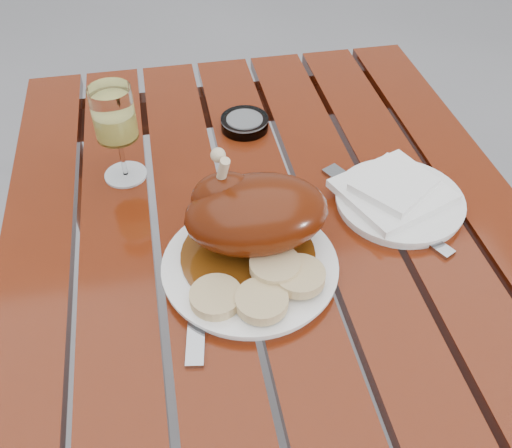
{
  "coord_description": "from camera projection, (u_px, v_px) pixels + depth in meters",
  "views": [
    {
      "loc": [
        -0.14,
        -0.52,
        1.35
      ],
      "look_at": [
        -0.03,
        0.06,
        0.78
      ],
      "focal_mm": 40.0,
      "sensor_mm": 36.0,
      "label": 1
    }
  ],
  "objects": [
    {
      "name": "dinner_plate",
      "position": [
        250.0,
        267.0,
        0.79
      ],
      "size": [
        0.26,
        0.26,
        0.02
      ],
      "primitive_type": "cylinder",
      "rotation": [
        0.0,
        0.0,
        -0.09
      ],
      "color": "white",
      "rests_on": "table"
    },
    {
      "name": "napkin",
      "position": [
        392.0,
        191.0,
        0.88
      ],
      "size": [
        0.19,
        0.19,
        0.01
      ],
      "primitive_type": "cube",
      "rotation": [
        0.0,
        0.0,
        0.37
      ],
      "color": "white",
      "rests_on": "side_plate"
    },
    {
      "name": "ashtray",
      "position": [
        245.0,
        123.0,
        1.04
      ],
      "size": [
        0.11,
        0.11,
        0.02
      ],
      "primitive_type": "cylinder",
      "rotation": [
        0.0,
        0.0,
        -0.41
      ],
      "color": "#B2B7BC",
      "rests_on": "table"
    },
    {
      "name": "bread_dumplings",
      "position": [
        263.0,
        285.0,
        0.74
      ],
      "size": [
        0.18,
        0.12,
        0.03
      ],
      "color": "#D7C183",
      "rests_on": "dinner_plate"
    },
    {
      "name": "wine_glass",
      "position": [
        118.0,
        135.0,
        0.89
      ],
      "size": [
        0.08,
        0.08,
        0.16
      ],
      "primitive_type": "cylinder",
      "rotation": [
        0.0,
        0.0,
        -0.13
      ],
      "color": "#F1EC6D",
      "rests_on": "table"
    },
    {
      "name": "roast_duck",
      "position": [
        252.0,
        213.0,
        0.78
      ],
      "size": [
        0.21,
        0.19,
        0.14
      ],
      "color": "#572A09",
      "rests_on": "dinner_plate"
    },
    {
      "name": "fork",
      "position": [
        198.0,
        306.0,
        0.74
      ],
      "size": [
        0.05,
        0.18,
        0.01
      ],
      "primitive_type": "cube",
      "rotation": [
        0.0,
        0.0,
        -0.16
      ],
      "color": "gray",
      "rests_on": "table"
    },
    {
      "name": "knife",
      "position": [
        394.0,
        215.0,
        0.87
      ],
      "size": [
        0.12,
        0.2,
        0.01
      ],
      "primitive_type": "cube",
      "rotation": [
        0.0,
        0.0,
        0.47
      ],
      "color": "gray",
      "rests_on": "table"
    },
    {
      "name": "side_plate",
      "position": [
        399.0,
        201.0,
        0.89
      ],
      "size": [
        0.26,
        0.26,
        0.02
      ],
      "primitive_type": "cylinder",
      "rotation": [
        0.0,
        0.0,
        -0.39
      ],
      "color": "white",
      "rests_on": "table"
    },
    {
      "name": "table",
      "position": [
        277.0,
        400.0,
        1.06
      ],
      "size": [
        0.8,
        1.2,
        0.75
      ],
      "primitive_type": "cube",
      "color": "maroon",
      "rests_on": "ground"
    }
  ]
}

